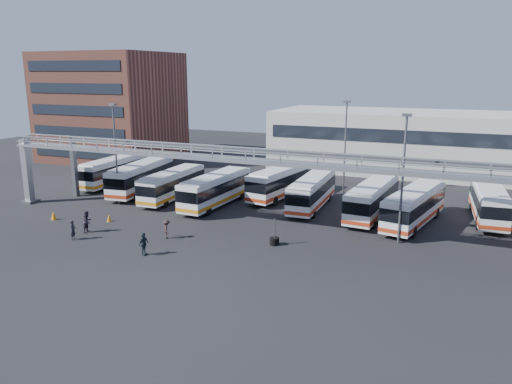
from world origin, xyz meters
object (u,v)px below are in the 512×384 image
at_px(light_pole_left, 116,149).
at_px(bus_3, 216,189).
at_px(bus_6, 372,198).
at_px(bus_0, 114,170).
at_px(bus_5, 312,191).
at_px(bus_1, 141,176).
at_px(bus_4, 282,181).
at_px(tire_stack, 274,240).
at_px(light_pole_back, 345,142).
at_px(bus_8, 489,201).
at_px(cone_right, 109,218).
at_px(light_pole_mid, 403,172).
at_px(bus_2, 172,184).
at_px(pedestrian_b, 87,222).
at_px(cone_left, 54,215).
at_px(bus_7, 414,205).
at_px(pedestrian_d, 144,244).
at_px(pedestrian_a, 73,230).
at_px(pedestrian_c, 167,229).

distance_m(light_pole_left, bus_3, 10.78).
height_order(bus_3, bus_6, bus_3).
xyz_separation_m(light_pole_left, bus_0, (-6.25, 7.14, -3.94)).
xyz_separation_m(bus_3, bus_5, (9.15, 3.01, -0.05)).
distance_m(bus_1, bus_6, 25.48).
height_order(bus_4, tire_stack, bus_4).
relative_size(light_pole_back, bus_8, 0.95).
height_order(light_pole_back, cone_right, light_pole_back).
relative_size(bus_4, bus_5, 1.07).
height_order(bus_3, bus_8, bus_3).
height_order(bus_5, bus_6, bus_6).
xyz_separation_m(light_pole_mid, bus_2, (-23.97, 4.85, -4.02)).
bearing_deg(pedestrian_b, tire_stack, -81.98).
relative_size(light_pole_mid, cone_left, 12.84).
xyz_separation_m(bus_7, pedestrian_d, (-17.57, -15.55, -0.94)).
bearing_deg(light_pole_left, light_pole_mid, -2.05).
xyz_separation_m(pedestrian_a, cone_left, (-5.70, 3.65, -0.42)).
xyz_separation_m(bus_2, pedestrian_a, (-0.39, -14.32, -0.89)).
xyz_separation_m(light_pole_back, bus_7, (8.56, -9.60, -3.92)).
relative_size(bus_2, pedestrian_b, 5.47).
distance_m(bus_0, bus_7, 34.91).
height_order(bus_2, bus_8, bus_8).
height_order(bus_5, pedestrian_b, bus_5).
bearing_deg(pedestrian_a, cone_left, 41.22).
height_order(bus_2, pedestrian_a, bus_2).
bearing_deg(bus_8, bus_0, 177.41).
relative_size(bus_7, pedestrian_d, 6.36).
xyz_separation_m(bus_0, pedestrian_c, (16.71, -14.39, -1.00)).
bearing_deg(pedestrian_d, bus_3, 8.77).
bearing_deg(bus_0, pedestrian_b, -60.93).
distance_m(light_pole_mid, bus_5, 12.54).
xyz_separation_m(bus_0, pedestrian_a, (9.89, -17.60, -0.96)).
height_order(pedestrian_a, pedestrian_c, pedestrian_a).
bearing_deg(pedestrian_d, cone_right, 56.51).
bearing_deg(light_pole_left, tire_stack, -15.41).
bearing_deg(light_pole_back, pedestrian_b, -126.41).
relative_size(bus_7, cone_right, 17.02).
xyz_separation_m(bus_7, pedestrian_c, (-18.10, -11.65, -1.01)).
bearing_deg(bus_2, bus_3, -7.13).
distance_m(pedestrian_a, pedestrian_d, 7.37).
distance_m(bus_3, pedestrian_b, 13.30).
bearing_deg(tire_stack, pedestrian_b, -168.36).
bearing_deg(pedestrian_c, bus_4, -52.30).
relative_size(bus_2, bus_3, 0.95).
height_order(bus_6, cone_right, bus_6).
height_order(bus_0, bus_3, bus_3).
bearing_deg(cone_right, tire_stack, 0.17).
distance_m(bus_6, bus_8, 10.41).
bearing_deg(bus_1, bus_0, 152.41).
bearing_deg(pedestrian_d, bus_1, 38.75).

